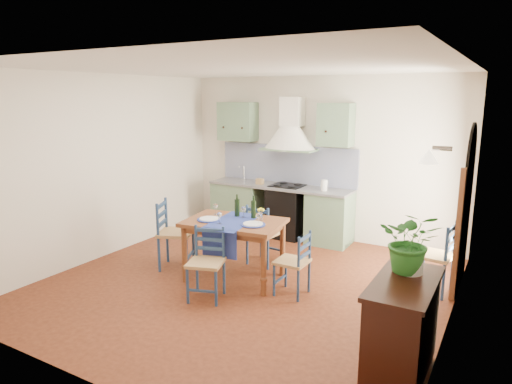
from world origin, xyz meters
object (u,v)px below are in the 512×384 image
at_px(sideboard, 402,327).
at_px(chair_near, 207,263).
at_px(potted_plant, 411,241).
at_px(dining_table, 234,228).

bearing_deg(sideboard, chair_near, 167.95).
height_order(chair_near, sideboard, sideboard).
bearing_deg(potted_plant, sideboard, -86.65).
bearing_deg(sideboard, dining_table, 154.13).
bearing_deg(sideboard, potted_plant, 93.35).
bearing_deg(potted_plant, dining_table, 158.12).
xyz_separation_m(sideboard, potted_plant, (-0.01, 0.21, 0.71)).
xyz_separation_m(dining_table, sideboard, (2.49, -1.21, -0.22)).
bearing_deg(chair_near, dining_table, 92.36).
relative_size(dining_table, potted_plant, 2.43).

